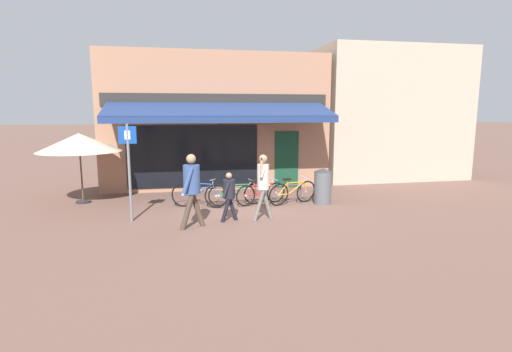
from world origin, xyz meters
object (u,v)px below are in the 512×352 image
Objects in this scene: bicycle_orange at (293,192)px; pedestrian_second_adult at (192,183)px; bicycle_red at (261,193)px; cafe_parasol at (79,143)px; pedestrian_adult at (263,179)px; litter_bin at (323,186)px; bicycle_blue at (199,194)px; bicycle_green at (236,194)px; parking_sign at (129,163)px; pedestrian_child at (229,192)px.

pedestrian_second_adult reaches higher than bicycle_orange.
cafe_parasol is (-5.42, 1.31, 1.53)m from bicycle_red.
litter_bin is (2.21, 1.46, -0.53)m from pedestrian_adult.
pedestrian_adult is at bearing -27.60° from bicycle_blue.
litter_bin is at bearing -145.13° from pedestrian_adult.
bicycle_orange is at bearing -26.99° from bicycle_red.
bicycle_green is at bearing -74.96° from pedestrian_adult.
pedestrian_second_adult is at bearing -30.40° from parking_sign.
pedestrian_adult is 1.57× the size of litter_bin.
pedestrian_adult is at bearing -147.14° from bicycle_orange.
cafe_parasol is at bearing -179.02° from bicycle_blue.
bicycle_red is 3.11m from pedestrian_second_adult.
litter_bin is (3.10, 1.40, -0.22)m from pedestrian_child.
bicycle_green is 1.73m from bicycle_orange.
cafe_parasol is (-3.54, 1.29, 1.50)m from bicycle_blue.
parking_sign is (-2.50, 0.48, 0.77)m from pedestrian_child.
parking_sign reaches higher than litter_bin.
pedestrian_child is 1.10m from pedestrian_second_adult.
parking_sign is (-2.95, -1.25, 1.19)m from bicycle_green.
parking_sign reaches higher than bicycle_green.
bicycle_red is 1.92m from litter_bin.
litter_bin is (1.89, -0.28, 0.20)m from bicycle_red.
bicycle_orange is at bearing 173.18° from litter_bin.
bicycle_green is at bearing -96.16° from pedestrian_child.
litter_bin is (3.77, -0.30, 0.17)m from bicycle_blue.
bicycle_red is at bearing -6.62° from bicycle_green.
cafe_parasol reaches higher than bicycle_red.
bicycle_blue is 2.84m from bicycle_orange.
parking_sign is 1.01× the size of cafe_parasol.
bicycle_blue is at bearing 158.01° from bicycle_orange.
pedestrian_child is 0.52× the size of cafe_parasol.
parking_sign reaches higher than bicycle_red.
pedestrian_child is at bearing -155.69° from litter_bin.
bicycle_blue is 1.87m from pedestrian_child.
bicycle_red is (0.75, -0.06, 0.00)m from bicycle_green.
bicycle_blue is 1.30× the size of pedestrian_child.
pedestrian_child is (-0.89, 0.06, -0.31)m from pedestrian_adult.
cafe_parasol reaches higher than litter_bin.
pedestrian_adult is at bearing -9.10° from parking_sign.
bicycle_green is at bearing -15.09° from cafe_parasol.
bicycle_red is 1.49× the size of litter_bin.
parking_sign is at bearing -2.37° from pedestrian_child.
bicycle_green is 1.84m from pedestrian_child.
pedestrian_adult is (-1.28, -1.57, 0.71)m from bicycle_orange.
bicycle_red is 0.98m from bicycle_orange.
bicycle_green is 5.07m from cafe_parasol.
cafe_parasol is at bearing 124.29° from parking_sign.
cafe_parasol is (-7.31, 1.59, 1.33)m from litter_bin.
bicycle_orange is 4.92m from parking_sign.
pedestrian_adult reaches higher than bicycle_orange.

